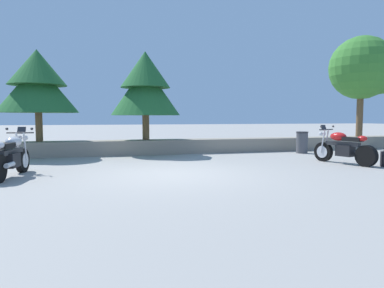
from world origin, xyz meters
TOP-DOWN VIEW (x-y plane):
  - ground_plane at (0.00, 0.00)m, footprint 120.00×120.00m
  - stone_wall at (0.00, 4.80)m, footprint 36.00×0.80m
  - motorcycle_silver_near_left at (-3.76, 0.57)m, footprint 0.67×2.06m
  - motorcycle_red_centre at (5.46, 0.55)m, footprint 0.92×2.01m
  - pine_tree_far_left at (-3.87, 4.92)m, footprint 2.79×2.79m
  - pine_tree_mid_left at (-0.03, 4.89)m, footprint 2.64×2.64m
  - leafy_tree_mid_right at (9.69, 4.52)m, footprint 2.92×2.78m
  - trash_bin at (6.00, 3.60)m, footprint 0.46×0.46m

SIDE VIEW (x-z plane):
  - ground_plane at x=0.00m, z-range 0.00..0.00m
  - stone_wall at x=0.00m, z-range 0.00..0.55m
  - trash_bin at x=6.00m, z-range 0.00..0.86m
  - motorcycle_silver_near_left at x=-3.76m, z-range -0.10..1.07m
  - motorcycle_red_centre at x=5.46m, z-range -0.10..1.07m
  - pine_tree_far_left at x=-3.87m, z-range 1.02..4.30m
  - pine_tree_mid_left at x=-0.03m, z-range 0.98..4.36m
  - leafy_tree_mid_right at x=9.69m, z-range 1.32..5.79m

